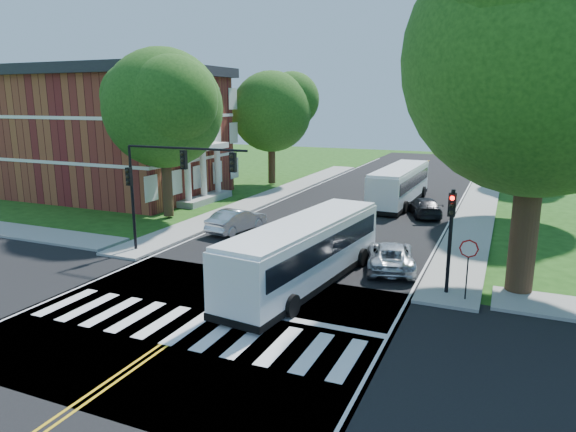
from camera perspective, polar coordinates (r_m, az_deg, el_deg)
The scene contains 24 objects.
ground at distance 19.82m, azimuth -10.07°, elevation -11.55°, with size 140.00×140.00×0.00m, color #1A4310.
road at distance 35.43m, azimuth 6.08°, elevation -0.50°, with size 14.00×96.00×0.01m, color black.
cross_road at distance 19.82m, azimuth -10.07°, elevation -11.53°, with size 60.00×12.00×0.01m, color black.
center_line at distance 39.18m, azimuth 7.84°, elevation 0.74°, with size 0.36×70.00×0.01m, color gold.
edge_line_w at distance 41.47m, azimuth -1.24°, elevation 1.53°, with size 0.12×70.00×0.01m, color silver.
edge_line_e at distance 37.99m, azimuth 17.75°, elevation -0.13°, with size 0.12×70.00×0.01m, color silver.
crosswalk at distance 19.44m, azimuth -10.89°, elevation -12.04°, with size 12.60×3.00×0.01m, color silver.
stop_bar at distance 19.60m, azimuth 1.35°, elevation -11.58°, with size 6.60×0.40×0.01m, color silver.
sidewalk_nw at distance 44.75m, azimuth -1.39°, elevation 2.44°, with size 2.60×40.00×0.15m, color gray.
sidewalk_ne at distance 40.80m, azimuth 20.29°, elevation 0.63°, with size 2.60×40.00×0.15m, color gray.
tree_ne_big at distance 23.03m, azimuth 26.40°, elevation 15.29°, with size 10.80×10.80×14.91m.
tree_west_near at distance 36.18m, azimuth -13.69°, elevation 11.51°, with size 8.00×8.00×11.40m.
tree_west_far at distance 49.71m, azimuth -1.85°, elevation 11.49°, with size 7.60×7.60×10.67m.
tree_east_mid at distance 38.99m, azimuth 25.87°, elevation 11.17°, with size 8.40×8.40×11.93m.
tree_east_far at distance 55.03m, azimuth 26.26°, elevation 10.20°, with size 7.20×7.20×10.34m.
brick_building at distance 47.56m, azimuth -19.39°, elevation 8.83°, with size 20.00×13.00×10.80m.
signal_nw at distance 26.99m, azimuth -13.36°, elevation 4.50°, with size 7.15×0.46×5.66m.
signal_ne at distance 22.10m, azimuth 17.62°, elevation -1.27°, with size 0.30×0.46×4.40m.
stop_sign at distance 21.83m, azimuth 19.42°, elevation -4.11°, with size 0.76×0.08×2.53m.
bus_lead at distance 22.80m, azimuth 1.97°, elevation -3.92°, with size 3.72×11.50×2.92m.
bus_follow at distance 41.75m, azimuth 12.29°, elevation 3.46°, with size 3.00×11.37×2.92m.
hatchback at distance 32.29m, azimuth -5.71°, elevation -0.47°, with size 1.54×4.42×1.46m, color #B9BBC1.
suv at distance 25.63m, azimuth 11.31°, elevation -4.32°, with size 2.21×4.79×1.33m, color silver.
dark_sedan at distance 37.71m, azimuth 14.91°, elevation 0.98°, with size 1.86×4.56×1.32m, color black.
Camera 1 is at (10.17, -14.96, 8.10)m, focal length 32.00 mm.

